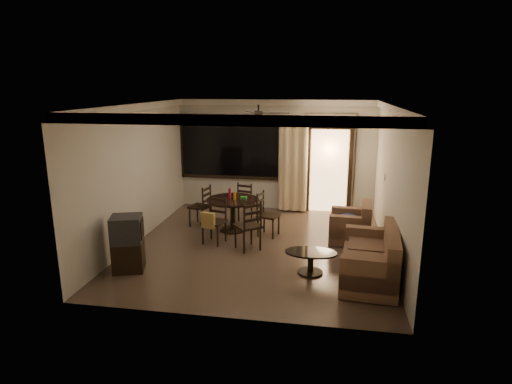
% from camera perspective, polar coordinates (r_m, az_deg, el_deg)
% --- Properties ---
extents(ground, '(5.50, 5.50, 0.00)m').
position_cam_1_polar(ground, '(8.67, 0.30, -7.24)').
color(ground, '#7F6651').
rests_on(ground, ground).
extents(room_shell, '(5.50, 6.70, 5.50)m').
position_cam_1_polar(room_shell, '(9.85, 5.42, 6.32)').
color(room_shell, beige).
rests_on(room_shell, ground).
extents(dining_table, '(1.15, 1.15, 0.94)m').
position_cam_1_polar(dining_table, '(9.43, -3.10, -1.84)').
color(dining_table, black).
rests_on(dining_table, ground).
extents(dining_chair_west, '(0.51, 0.51, 0.95)m').
position_cam_1_polar(dining_chair_west, '(9.90, -7.42, -2.88)').
color(dining_chair_west, black).
rests_on(dining_chair_west, ground).
extents(dining_chair_east, '(0.51, 0.51, 0.95)m').
position_cam_1_polar(dining_chair_east, '(9.18, 1.59, -4.14)').
color(dining_chair_east, black).
rests_on(dining_chair_east, ground).
extents(dining_chair_south, '(0.51, 0.55, 0.95)m').
position_cam_1_polar(dining_chair_south, '(8.79, -5.62, -4.90)').
color(dining_chair_south, black).
rests_on(dining_chair_south, ground).
extents(dining_chair_north, '(0.51, 0.51, 0.95)m').
position_cam_1_polar(dining_chair_north, '(10.19, -1.09, -2.27)').
color(dining_chair_north, black).
rests_on(dining_chair_north, ground).
extents(tv_cabinet, '(0.63, 0.60, 0.98)m').
position_cam_1_polar(tv_cabinet, '(7.77, -16.73, -6.57)').
color(tv_cabinet, black).
rests_on(tv_cabinet, ground).
extents(sofa, '(1.01, 1.71, 0.87)m').
position_cam_1_polar(sofa, '(7.35, 15.36, -8.89)').
color(sofa, '#472521').
rests_on(sofa, ground).
extents(armchair, '(0.86, 0.86, 0.82)m').
position_cam_1_polar(armchair, '(9.02, 12.75, -4.47)').
color(armchair, '#472521').
rests_on(armchair, ground).
extents(coffee_table, '(0.89, 0.54, 0.39)m').
position_cam_1_polar(coffee_table, '(7.47, 7.30, -8.82)').
color(coffee_table, black).
rests_on(coffee_table, ground).
extents(side_chair, '(0.63, 0.63, 1.01)m').
position_cam_1_polar(side_chair, '(8.43, -1.06, -5.72)').
color(side_chair, black).
rests_on(side_chair, ground).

